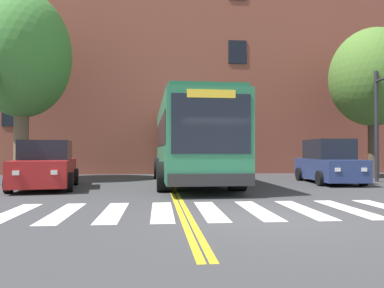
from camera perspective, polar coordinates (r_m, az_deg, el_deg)
ground_plane at (r=7.94m, az=12.15°, el=-11.13°), size 120.00×120.00×0.00m
crosswalk at (r=8.89m, az=6.38°, el=-10.02°), size 10.49×3.04×0.01m
lane_line_yellow_inner at (r=22.63m, az=-4.30°, el=-4.49°), size 0.12×36.00×0.01m
lane_line_yellow_outer at (r=22.64m, az=-3.90°, el=-4.49°), size 0.12×36.00×0.01m
city_bus at (r=16.05m, az=-0.24°, el=0.66°), size 3.14×10.83×3.43m
car_red_near_lane at (r=14.70m, az=-21.39°, el=-3.23°), size 2.52×4.42×1.76m
car_navy_far_lane at (r=17.05m, az=20.09°, el=-2.74°), size 2.15×4.32×1.87m
car_grey_behind_bus at (r=24.75m, az=0.24°, el=-1.63°), size 2.59×4.90×2.35m
street_tree_curbside_large at (r=21.31m, az=25.84°, el=9.06°), size 5.80×6.02×7.56m
street_tree_curbside_small at (r=19.52m, az=-24.49°, el=12.18°), size 5.58×6.05×8.78m
building_facade at (r=27.07m, az=5.03°, el=10.79°), size 32.48×8.16×13.80m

